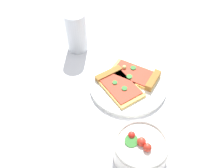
{
  "coord_description": "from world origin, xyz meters",
  "views": [
    {
      "loc": [
        0.21,
        0.51,
        0.62
      ],
      "look_at": [
        0.03,
        0.01,
        0.03
      ],
      "focal_mm": 43.94,
      "sensor_mm": 36.0,
      "label": 1
    }
  ],
  "objects": [
    {
      "name": "pizza_slice_far",
      "position": [
        -0.06,
        -0.0,
        0.02
      ],
      "size": [
        0.15,
        0.16,
        0.02
      ],
      "color": "#E5B256",
      "rests_on": "plate"
    },
    {
      "name": "plate",
      "position": [
        -0.02,
        0.01,
        0.01
      ],
      "size": [
        0.23,
        0.23,
        0.01
      ],
      "primitive_type": "cylinder",
      "color": "silver",
      "rests_on": "ground_plane"
    },
    {
      "name": "pizza_slice_near",
      "position": [
        0.01,
        0.01,
        0.02
      ],
      "size": [
        0.12,
        0.16,
        0.01
      ],
      "color": "#E5B256",
      "rests_on": "plate"
    },
    {
      "name": "soda_glass",
      "position": [
        0.07,
        -0.21,
        0.06
      ],
      "size": [
        0.07,
        0.07,
        0.14
      ],
      "color": "silver",
      "rests_on": "ground_plane"
    },
    {
      "name": "salad_bowl",
      "position": [
        0.04,
        0.23,
        0.03
      ],
      "size": [
        0.13,
        0.13,
        0.08
      ],
      "color": "white",
      "rests_on": "ground_plane"
    },
    {
      "name": "ground_plane",
      "position": [
        0.0,
        0.0,
        0.0
      ],
      "size": [
        2.4,
        2.4,
        0.0
      ],
      "primitive_type": "plane",
      "color": "silver",
      "rests_on": "ground"
    }
  ]
}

